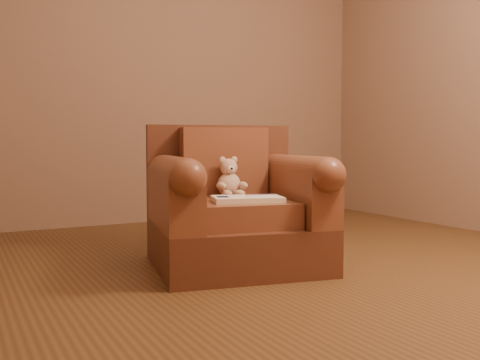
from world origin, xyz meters
name	(u,v)px	position (x,y,z in m)	size (l,w,h in m)	color
floor	(285,267)	(0.00, 0.00, 0.00)	(4.00, 4.00, 0.00)	brown
armchair	(234,211)	(-0.23, 0.18, 0.31)	(1.04, 1.00, 0.80)	#562D1C
teddy_bear	(230,181)	(-0.22, 0.25, 0.47)	(0.17, 0.20, 0.24)	#CBA78E
guidebook	(247,199)	(-0.25, -0.02, 0.40)	(0.41, 0.31, 0.03)	beige
side_table	(320,195)	(0.90, 0.89, 0.28)	(0.38, 0.38, 0.53)	gold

